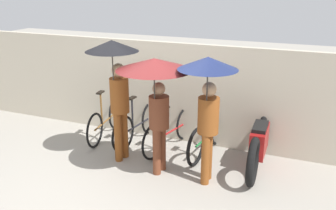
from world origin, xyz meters
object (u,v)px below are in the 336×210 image
at_px(parked_bicycle_1, 138,124).
at_px(pedestrian_leading, 115,72).
at_px(pedestrian_trailing, 208,90).
at_px(pedestrian_center, 156,81).
at_px(parked_bicycle_2, 171,130).
at_px(motorcycle, 259,143).
at_px(parked_bicycle_3, 208,136).
at_px(parked_bicycle_0, 106,119).

relative_size(parked_bicycle_1, pedestrian_leading, 0.80).
bearing_deg(pedestrian_leading, pedestrian_trailing, -178.32).
bearing_deg(pedestrian_trailing, parked_bicycle_1, -34.27).
xyz_separation_m(pedestrian_center, pedestrian_trailing, (0.81, 0.02, -0.07)).
xyz_separation_m(parked_bicycle_2, pedestrian_leading, (-0.65, -0.82, 1.23)).
relative_size(pedestrian_center, pedestrian_trailing, 0.96).
distance_m(parked_bicycle_2, motorcycle, 1.63).
relative_size(parked_bicycle_3, pedestrian_leading, 0.78).
height_order(parked_bicycle_1, pedestrian_trailing, pedestrian_trailing).
bearing_deg(pedestrian_center, parked_bicycle_2, -76.88).
xyz_separation_m(parked_bicycle_0, motorcycle, (3.04, -0.10, 0.06)).
bearing_deg(parked_bicycle_3, pedestrian_trailing, -158.79).
distance_m(parked_bicycle_2, pedestrian_center, 1.60).
relative_size(parked_bicycle_3, motorcycle, 0.79).
bearing_deg(parked_bicycle_1, parked_bicycle_0, 97.15).
relative_size(parked_bicycle_0, pedestrian_center, 0.87).
height_order(parked_bicycle_2, pedestrian_center, pedestrian_center).
xyz_separation_m(parked_bicycle_3, pedestrian_leading, (-1.35, -0.85, 1.23)).
bearing_deg(parked_bicycle_2, pedestrian_center, -159.45).
distance_m(parked_bicycle_2, parked_bicycle_3, 0.70).
height_order(parked_bicycle_0, pedestrian_center, pedestrian_center).
bearing_deg(parked_bicycle_2, pedestrian_leading, 153.33).
bearing_deg(parked_bicycle_0, parked_bicycle_2, -97.94).
height_order(parked_bicycle_2, pedestrian_leading, pedestrian_leading).
distance_m(parked_bicycle_3, motorcycle, 0.94).
bearing_deg(pedestrian_center, motorcycle, -143.35).
height_order(pedestrian_center, pedestrian_trailing, pedestrian_trailing).
height_order(parked_bicycle_2, parked_bicycle_3, parked_bicycle_3).
height_order(pedestrian_trailing, motorcycle, pedestrian_trailing).
distance_m(parked_bicycle_0, pedestrian_trailing, 2.83).
bearing_deg(pedestrian_trailing, motorcycle, -128.73).
bearing_deg(parked_bicycle_2, parked_bicycle_0, 101.39).
bearing_deg(pedestrian_center, parked_bicycle_0, -28.91).
distance_m(parked_bicycle_0, pedestrian_leading, 1.66).
height_order(pedestrian_center, motorcycle, pedestrian_center).
height_order(parked_bicycle_0, pedestrian_leading, pedestrian_leading).
bearing_deg(pedestrian_center, pedestrian_trailing, -174.06).
distance_m(parked_bicycle_0, parked_bicycle_3, 2.11).
bearing_deg(parked_bicycle_1, motorcycle, -87.40).
height_order(pedestrian_leading, motorcycle, pedestrian_leading).
xyz_separation_m(parked_bicycle_0, pedestrian_leading, (0.76, -0.83, 1.22)).
xyz_separation_m(parked_bicycle_1, pedestrian_trailing, (1.67, -1.03, 1.15)).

